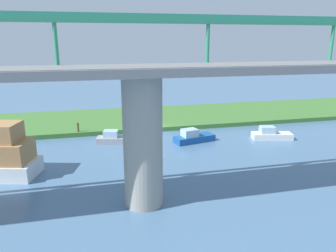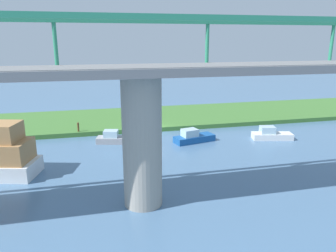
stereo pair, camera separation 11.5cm
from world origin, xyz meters
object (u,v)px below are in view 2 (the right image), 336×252
(mooring_post, at_px, (78,127))
(bridge_pylon, at_px, (142,142))
(houseboat_blue, at_px, (271,135))
(pontoon_yellow, at_px, (115,138))
(skiff_small, at_px, (193,137))
(person_on_bank, at_px, (137,118))

(mooring_post, bearing_deg, bridge_pylon, 105.01)
(houseboat_blue, bearing_deg, pontoon_yellow, -8.88)
(pontoon_yellow, bearing_deg, bridge_pylon, 93.38)
(bridge_pylon, relative_size, skiff_small, 1.85)
(skiff_small, bearing_deg, bridge_pylon, 58.79)
(person_on_bank, relative_size, houseboat_blue, 0.32)
(person_on_bank, distance_m, skiff_small, 8.52)
(mooring_post, height_order, houseboat_blue, mooring_post)
(person_on_bank, relative_size, pontoon_yellow, 0.34)
(person_on_bank, relative_size, skiff_small, 0.31)
(person_on_bank, xyz_separation_m, skiff_small, (-4.83, 6.99, -0.70))
(mooring_post, xyz_separation_m, skiff_small, (-11.53, 4.95, -0.49))
(skiff_small, bearing_deg, pontoon_yellow, -11.38)
(houseboat_blue, bearing_deg, skiff_small, -6.48)
(person_on_bank, height_order, houseboat_blue, person_on_bank)
(bridge_pylon, relative_size, houseboat_blue, 1.90)
(mooring_post, bearing_deg, houseboat_blue, 163.45)
(bridge_pylon, bearing_deg, mooring_post, -74.99)
(person_on_bank, xyz_separation_m, pontoon_yellow, (3.02, 5.41, -0.74))
(pontoon_yellow, bearing_deg, person_on_bank, -119.21)
(skiff_small, height_order, pontoon_yellow, skiff_small)
(bridge_pylon, relative_size, person_on_bank, 5.93)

